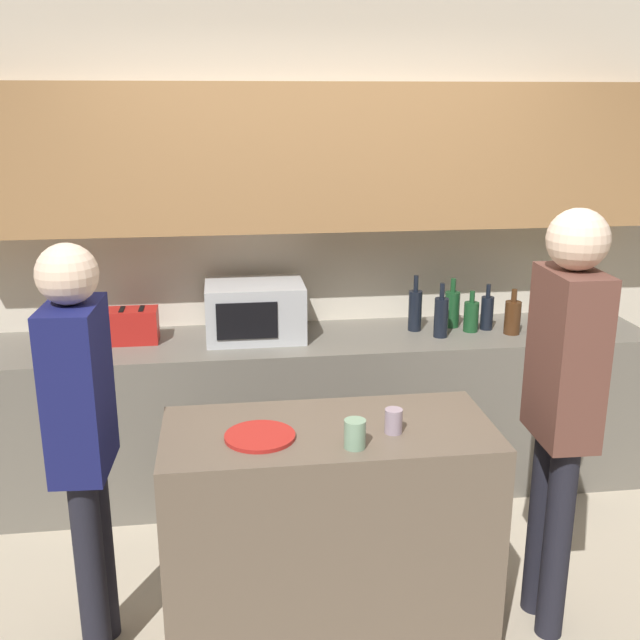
{
  "coord_description": "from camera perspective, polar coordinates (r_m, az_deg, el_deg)",
  "views": [
    {
      "loc": [
        -0.52,
        -2.42,
        2.12
      ],
      "look_at": [
        -0.14,
        0.38,
        1.28
      ],
      "focal_mm": 42.0,
      "sensor_mm": 36.0,
      "label": 1
    }
  ],
  "objects": [
    {
      "name": "back_wall",
      "position": [
        4.16,
        -0.38,
        8.48
      ],
      "size": [
        6.4,
        0.4,
        2.7
      ],
      "color": "beige",
      "rests_on": "ground_plane"
    },
    {
      "name": "back_counter",
      "position": [
        4.2,
        0.12,
        -7.04
      ],
      "size": [
        3.6,
        0.62,
        0.88
      ],
      "color": "#6B665B",
      "rests_on": "ground_plane"
    },
    {
      "name": "kitchen_island",
      "position": [
        3.07,
        0.65,
        -16.12
      ],
      "size": [
        1.25,
        0.57,
        0.93
      ],
      "color": "brown",
      "rests_on": "ground_plane"
    },
    {
      "name": "microwave",
      "position": [
        4.01,
        -4.98,
        0.73
      ],
      "size": [
        0.52,
        0.39,
        0.3
      ],
      "color": "#B7BABC",
      "rests_on": "back_counter"
    },
    {
      "name": "toaster",
      "position": [
        4.05,
        -14.06,
        -0.42
      ],
      "size": [
        0.26,
        0.16,
        0.18
      ],
      "color": "#B21E19",
      "rests_on": "back_counter"
    },
    {
      "name": "potted_plant",
      "position": [
        4.42,
        17.88,
        2.11
      ],
      "size": [
        0.14,
        0.14,
        0.39
      ],
      "color": "brown",
      "rests_on": "back_counter"
    },
    {
      "name": "bottle_0",
      "position": [
        4.16,
        7.26,
        0.8
      ],
      "size": [
        0.07,
        0.07,
        0.31
      ],
      "color": "black",
      "rests_on": "back_counter"
    },
    {
      "name": "bottle_1",
      "position": [
        4.07,
        9.21,
        0.27
      ],
      "size": [
        0.08,
        0.08,
        0.3
      ],
      "color": "black",
      "rests_on": "back_counter"
    },
    {
      "name": "bottle_2",
      "position": [
        4.26,
        10.03,
        0.88
      ],
      "size": [
        0.09,
        0.09,
        0.28
      ],
      "color": "#194723",
      "rests_on": "back_counter"
    },
    {
      "name": "bottle_3",
      "position": [
        4.2,
        11.44,
        0.3
      ],
      "size": [
        0.08,
        0.08,
        0.23
      ],
      "color": "#194723",
      "rests_on": "back_counter"
    },
    {
      "name": "bottle_4",
      "position": [
        4.26,
        12.6,
        0.59
      ],
      "size": [
        0.07,
        0.07,
        0.26
      ],
      "color": "black",
      "rests_on": "back_counter"
    },
    {
      "name": "bottle_5",
      "position": [
        4.21,
        14.46,
        0.24
      ],
      "size": [
        0.09,
        0.09,
        0.25
      ],
      "color": "#472814",
      "rests_on": "back_counter"
    },
    {
      "name": "plate_on_island",
      "position": [
        2.77,
        -4.6,
        -8.83
      ],
      "size": [
        0.26,
        0.26,
        0.01
      ],
      "color": "red",
      "rests_on": "kitchen_island"
    },
    {
      "name": "cup_0",
      "position": [
        2.8,
        5.63,
        -7.66
      ],
      "size": [
        0.07,
        0.07,
        0.09
      ],
      "color": "#9E8A9B",
      "rests_on": "kitchen_island"
    },
    {
      "name": "cup_1",
      "position": [
        2.68,
        2.68,
        -8.66
      ],
      "size": [
        0.08,
        0.08,
        0.1
      ],
      "color": "#7DA384",
      "rests_on": "kitchen_island"
    },
    {
      "name": "person_left",
      "position": [
        3.03,
        18.04,
        -5.04
      ],
      "size": [
        0.23,
        0.35,
        1.74
      ],
      "rotation": [
        0.0,
        0.0,
        1.54
      ],
      "color": "black",
      "rests_on": "ground_plane"
    },
    {
      "name": "person_center",
      "position": [
        2.89,
        -17.7,
        -7.52
      ],
      "size": [
        0.22,
        0.35,
        1.65
      ],
      "rotation": [
        0.0,
        0.0,
        -1.63
      ],
      "color": "black",
      "rests_on": "ground_plane"
    }
  ]
}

